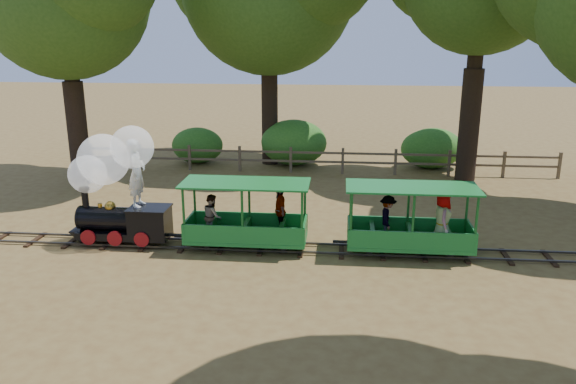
# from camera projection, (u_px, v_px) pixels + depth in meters

# --- Properties ---
(ground) EXTENTS (90.00, 90.00, 0.00)m
(ground) POSITION_uv_depth(u_px,v_px,m) (301.00, 250.00, 14.07)
(ground) COLOR olive
(ground) RESTS_ON ground
(track) EXTENTS (22.00, 1.00, 0.10)m
(track) POSITION_uv_depth(u_px,v_px,m) (301.00, 248.00, 14.06)
(track) COLOR #3F3D3A
(track) RESTS_ON ground
(locomotive) EXTENTS (2.72, 1.28, 3.13)m
(locomotive) POSITION_uv_depth(u_px,v_px,m) (113.00, 177.00, 14.10)
(locomotive) COLOR black
(locomotive) RESTS_ON ground
(carriage_front) EXTENTS (3.14, 1.29, 1.63)m
(carriage_front) POSITION_uv_depth(u_px,v_px,m) (247.00, 220.00, 14.01)
(carriage_front) COLOR #1A772D
(carriage_front) RESTS_ON track
(carriage_rear) EXTENTS (3.14, 1.28, 1.63)m
(carriage_rear) POSITION_uv_depth(u_px,v_px,m) (413.00, 225.00, 13.60)
(carriage_rear) COLOR #1A772D
(carriage_rear) RESTS_ON track
(fence) EXTENTS (18.10, 0.10, 1.00)m
(fence) POSITION_uv_depth(u_px,v_px,m) (317.00, 158.00, 21.57)
(fence) COLOR brown
(fence) RESTS_ON ground
(shrub_west) EXTENTS (2.13, 1.64, 1.47)m
(shrub_west) POSITION_uv_depth(u_px,v_px,m) (197.00, 145.00, 23.23)
(shrub_west) COLOR #2D6B1E
(shrub_west) RESTS_ON ground
(shrub_mid_w) EXTENTS (2.68, 2.06, 1.86)m
(shrub_mid_w) POSITION_uv_depth(u_px,v_px,m) (294.00, 143.00, 22.81)
(shrub_mid_w) COLOR #2D6B1E
(shrub_mid_w) RESTS_ON ground
(shrub_mid_e) EXTENTS (2.23, 1.72, 1.54)m
(shrub_mid_e) POSITION_uv_depth(u_px,v_px,m) (429.00, 149.00, 22.35)
(shrub_mid_e) COLOR #2D6B1E
(shrub_mid_e) RESTS_ON ground
(shrub_east) EXTENTS (2.32, 1.78, 1.60)m
(shrub_east) POSITION_uv_depth(u_px,v_px,m) (433.00, 148.00, 22.33)
(shrub_east) COLOR #2D6B1E
(shrub_east) RESTS_ON ground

